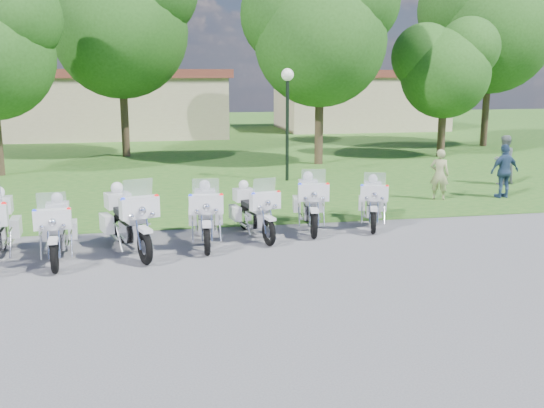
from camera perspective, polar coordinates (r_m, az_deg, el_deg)
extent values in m
plane|color=#57575C|center=(12.72, 4.36, -5.17)|extent=(100.00, 100.00, 0.00)
cube|color=#245C1D|center=(39.04, -6.01, 6.44)|extent=(100.00, 48.00, 0.01)
torus|color=black|center=(14.48, -24.10, -2.60)|extent=(0.21, 0.74, 0.73)
sphere|color=red|center=(12.62, -23.93, -0.02)|extent=(0.10, 0.10, 0.10)
cube|color=silver|center=(14.24, -22.96, -1.98)|extent=(0.25, 0.58, 0.39)
torus|color=black|center=(12.43, -19.79, -4.73)|extent=(0.18, 0.66, 0.65)
torus|color=black|center=(14.03, -19.35, -2.83)|extent=(0.18, 0.66, 0.65)
cube|color=silver|center=(12.32, -19.91, -3.23)|extent=(0.21, 0.44, 0.07)
cube|color=silver|center=(12.47, -19.95, -1.35)|extent=(0.72, 0.29, 0.39)
cube|color=silver|center=(12.46, -20.05, 0.24)|extent=(0.55, 0.16, 0.37)
sphere|color=red|center=(12.36, -18.59, -0.49)|extent=(0.09, 0.09, 0.09)
sphere|color=#1426E5|center=(12.41, -21.47, -0.65)|extent=(0.09, 0.09, 0.09)
cube|color=silver|center=(13.22, -19.59, -3.21)|extent=(0.38, 0.57, 0.33)
cube|color=silver|center=(12.91, -19.76, -2.01)|extent=(0.35, 0.53, 0.21)
cube|color=black|center=(13.42, -19.61, -1.57)|extent=(0.38, 0.63, 0.12)
cube|color=silver|center=(13.83, -18.23, -2.25)|extent=(0.22, 0.52, 0.35)
cube|color=silver|center=(13.87, -20.64, -2.38)|extent=(0.22, 0.52, 0.35)
cube|color=silver|center=(13.93, -19.51, -0.51)|extent=(0.50, 0.43, 0.31)
sphere|color=silver|center=(13.88, -19.58, 0.51)|extent=(0.25, 0.25, 0.25)
torus|color=black|center=(12.50, -11.87, -4.01)|extent=(0.37, 0.73, 0.72)
torus|color=black|center=(14.20, -14.16, -2.19)|extent=(0.37, 0.73, 0.72)
cube|color=silver|center=(12.38, -11.91, -2.36)|extent=(0.34, 0.51, 0.08)
cube|color=silver|center=(12.54, -12.37, -0.32)|extent=(0.82, 0.50, 0.43)
cube|color=silver|center=(12.53, -12.54, 1.42)|extent=(0.61, 0.32, 0.41)
sphere|color=red|center=(12.54, -10.82, 0.70)|extent=(0.10, 0.10, 0.10)
sphere|color=#1426E5|center=(12.34, -13.85, 0.38)|extent=(0.10, 0.10, 0.10)
cube|color=silver|center=(13.33, -13.14, -2.49)|extent=(0.54, 0.69, 0.37)
cube|color=silver|center=(13.00, -12.89, -1.13)|extent=(0.51, 0.64, 0.24)
cube|color=black|center=(13.55, -13.61, -0.73)|extent=(0.56, 0.75, 0.13)
cube|color=silver|center=(14.09, -12.75, -1.46)|extent=(0.37, 0.59, 0.39)
cube|color=silver|center=(13.92, -15.29, -1.75)|extent=(0.37, 0.59, 0.39)
cube|color=silver|center=(14.09, -14.32, 0.35)|extent=(0.63, 0.58, 0.35)
sphere|color=silver|center=(14.04, -14.38, 1.47)|extent=(0.28, 0.28, 0.28)
torus|color=black|center=(12.92, -6.13, -3.38)|extent=(0.17, 0.69, 0.68)
torus|color=black|center=(14.59, -6.27, -1.60)|extent=(0.17, 0.69, 0.68)
cube|color=silver|center=(12.82, -6.17, -1.88)|extent=(0.21, 0.46, 0.07)
cube|color=silver|center=(12.98, -6.23, 0.00)|extent=(0.74, 0.29, 0.41)
cube|color=silver|center=(12.97, -6.27, 1.58)|extent=(0.57, 0.16, 0.38)
sphere|color=red|center=(12.89, -4.80, 0.82)|extent=(0.09, 0.09, 0.09)
sphere|color=#1426E5|center=(12.88, -7.68, 0.74)|extent=(0.09, 0.09, 0.09)
cube|color=silver|center=(13.75, -6.22, -1.92)|extent=(0.38, 0.59, 0.34)
cube|color=silver|center=(13.43, -6.23, -0.70)|extent=(0.36, 0.55, 0.22)
cube|color=black|center=(13.97, -6.27, -0.29)|extent=(0.38, 0.65, 0.12)
cube|color=silver|center=(14.41, -5.07, -1.04)|extent=(0.21, 0.54, 0.36)
cube|color=silver|center=(14.41, -7.48, -1.10)|extent=(0.21, 0.54, 0.36)
cube|color=silver|center=(14.49, -6.32, 0.73)|extent=(0.51, 0.43, 0.32)
sphere|color=silver|center=(14.45, -6.35, 1.75)|extent=(0.26, 0.26, 0.26)
torus|color=black|center=(13.57, -0.30, -2.67)|extent=(0.25, 0.65, 0.63)
torus|color=black|center=(15.02, -2.63, -1.23)|extent=(0.25, 0.65, 0.63)
cube|color=silver|center=(13.47, -0.27, -1.32)|extent=(0.25, 0.44, 0.07)
cube|color=silver|center=(13.61, -0.65, 0.32)|extent=(0.71, 0.36, 0.38)
cube|color=silver|center=(13.60, -0.74, 1.73)|extent=(0.54, 0.22, 0.36)
sphere|color=red|center=(13.64, 0.62, 1.12)|extent=(0.09, 0.09, 0.09)
sphere|color=#1426E5|center=(13.41, -1.76, 0.93)|extent=(0.09, 0.09, 0.09)
cube|color=silver|center=(14.28, -1.55, -1.45)|extent=(0.42, 0.58, 0.32)
cube|color=silver|center=(14.00, -1.23, -0.34)|extent=(0.40, 0.54, 0.21)
cube|color=black|center=(14.47, -1.97, -0.01)|extent=(0.44, 0.64, 0.11)
cube|color=silver|center=(14.95, -1.43, -0.65)|extent=(0.27, 0.52, 0.34)
cube|color=silver|center=(14.76, -3.48, -0.84)|extent=(0.27, 0.52, 0.34)
cube|color=silver|center=(14.93, -2.69, 0.88)|extent=(0.52, 0.46, 0.30)
sphere|color=silver|center=(14.89, -2.70, 1.81)|extent=(0.25, 0.25, 0.25)
torus|color=black|center=(14.20, 3.97, -1.95)|extent=(0.24, 0.69, 0.68)
torus|color=black|center=(15.86, 3.37, -0.45)|extent=(0.24, 0.69, 0.68)
cube|color=silver|center=(14.10, 4.00, -0.57)|extent=(0.25, 0.47, 0.07)
cube|color=silver|center=(14.27, 3.92, 1.11)|extent=(0.76, 0.35, 0.40)
cube|color=silver|center=(14.26, 3.92, 2.55)|extent=(0.58, 0.21, 0.38)
sphere|color=red|center=(14.21, 5.25, 1.83)|extent=(0.09, 0.09, 0.09)
sphere|color=#1426E5|center=(14.14, 2.65, 1.82)|extent=(0.09, 0.09, 0.09)
cube|color=silver|center=(15.02, 3.65, -0.69)|extent=(0.43, 0.61, 0.34)
cube|color=silver|center=(14.71, 3.76, 0.44)|extent=(0.40, 0.57, 0.22)
cube|color=black|center=(15.24, 3.57, 0.78)|extent=(0.44, 0.67, 0.12)
cube|color=silver|center=(15.70, 4.53, 0.05)|extent=(0.26, 0.55, 0.36)
cube|color=silver|center=(15.65, 2.33, 0.03)|extent=(0.26, 0.55, 0.36)
cube|color=silver|center=(15.77, 3.39, 1.68)|extent=(0.54, 0.47, 0.32)
sphere|color=silver|center=(15.73, 3.40, 2.62)|extent=(0.26, 0.26, 0.26)
torus|color=black|center=(14.77, 9.53, -1.65)|extent=(0.31, 0.62, 0.62)
torus|color=black|center=(16.30, 9.39, -0.36)|extent=(0.31, 0.62, 0.62)
cube|color=silver|center=(14.68, 9.58, -0.44)|extent=(0.29, 0.44, 0.06)
cube|color=silver|center=(14.84, 9.60, 1.04)|extent=(0.70, 0.42, 0.37)
cube|color=silver|center=(14.84, 9.64, 2.30)|extent=(0.52, 0.27, 0.35)
sphere|color=red|center=(14.77, 10.78, 1.63)|extent=(0.08, 0.08, 0.08)
sphere|color=#1426E5|center=(14.75, 8.49, 1.70)|extent=(0.08, 0.08, 0.08)
cube|color=silver|center=(15.53, 9.47, -0.56)|extent=(0.46, 0.59, 0.31)
cube|color=silver|center=(15.25, 9.53, 0.45)|extent=(0.43, 0.55, 0.20)
cube|color=black|center=(15.74, 9.49, 0.74)|extent=(0.48, 0.64, 0.11)
cube|color=silver|center=(16.14, 10.40, 0.06)|extent=(0.31, 0.51, 0.33)
cube|color=silver|center=(16.13, 8.44, 0.11)|extent=(0.31, 0.51, 0.33)
cube|color=silver|center=(16.22, 9.46, 1.54)|extent=(0.54, 0.49, 0.29)
sphere|color=silver|center=(16.18, 9.49, 2.38)|extent=(0.24, 0.24, 0.24)
cylinder|color=black|center=(21.82, 1.45, 6.91)|extent=(0.12, 0.12, 3.62)
sphere|color=white|center=(21.73, 1.47, 12.08)|extent=(0.44, 0.44, 0.44)
sphere|color=#204C15|center=(24.71, -22.93, 15.86)|extent=(3.27, 3.27, 3.27)
cylinder|color=#38281C|center=(29.32, -13.73, 8.45)|extent=(0.36, 0.36, 4.20)
sphere|color=#204C15|center=(29.34, -14.09, 15.54)|extent=(6.11, 6.11, 6.11)
sphere|color=#204C15|center=(30.01, -16.83, 17.51)|extent=(4.59, 4.59, 4.59)
cylinder|color=#38281C|center=(26.11, 4.45, 7.91)|extent=(0.36, 0.36, 3.80)
sphere|color=#204C15|center=(26.08, 4.57, 15.12)|extent=(5.53, 5.53, 5.53)
sphere|color=#204C15|center=(26.29, 1.69, 17.39)|extent=(4.14, 4.14, 4.14)
sphere|color=#204C15|center=(26.25, 7.72, 18.44)|extent=(3.80, 3.80, 3.80)
cylinder|color=#38281C|center=(29.59, 15.69, 7.02)|extent=(0.36, 0.36, 2.80)
sphere|color=#204C15|center=(29.50, 15.96, 11.70)|extent=(4.08, 4.08, 4.08)
sphere|color=#204C15|center=(29.42, 14.17, 13.29)|extent=(3.06, 3.06, 3.06)
sphere|color=#204C15|center=(29.74, 18.01, 13.79)|extent=(2.80, 2.80, 2.80)
cylinder|color=#38281C|center=(34.76, 19.49, 8.75)|extent=(0.36, 0.36, 4.36)
sphere|color=#204C15|center=(34.80, 19.93, 14.95)|extent=(6.35, 6.35, 6.35)
sphere|color=#204C15|center=(34.66, 17.58, 17.09)|extent=(4.76, 4.76, 4.76)
cube|color=tan|center=(39.88, -14.92, 8.81)|extent=(14.00, 8.00, 3.60)
cube|color=brown|center=(39.83, -15.08, 11.76)|extent=(14.56, 8.32, 0.50)
cube|color=tan|center=(44.12, 8.17, 9.36)|extent=(11.00, 7.00, 3.60)
cube|color=brown|center=(44.08, 8.25, 12.02)|extent=(11.44, 7.28, 0.50)
imported|color=tan|center=(19.21, 15.48, 2.67)|extent=(0.68, 0.60, 1.56)
imported|color=gray|center=(22.62, 20.97, 3.87)|extent=(0.99, 0.87, 1.72)
imported|color=navy|center=(20.13, 21.03, 2.89)|extent=(1.02, 0.53, 1.67)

